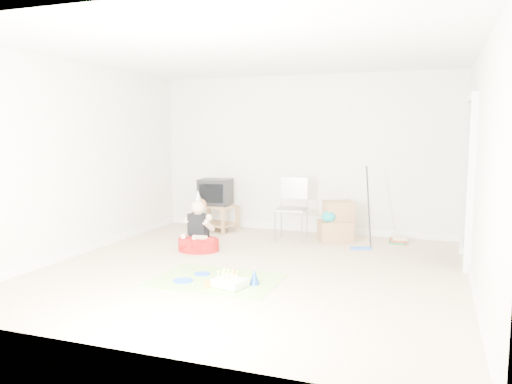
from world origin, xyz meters
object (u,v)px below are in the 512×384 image
(birthday_cake, at_px, (230,283))
(folding_chair, at_px, (291,209))
(tv_stand, at_px, (216,215))
(cardboard_boxes, at_px, (336,222))
(crt_tv, at_px, (215,192))
(seated_woman, at_px, (198,237))

(birthday_cake, bearing_deg, folding_chair, 90.41)
(tv_stand, xyz_separation_m, cardboard_boxes, (2.10, -0.16, 0.04))
(folding_chair, bearing_deg, cardboard_boxes, 14.30)
(crt_tv, bearing_deg, cardboard_boxes, -9.32)
(tv_stand, height_order, crt_tv, crt_tv)
(cardboard_boxes, relative_size, seated_woman, 0.72)
(crt_tv, distance_m, folding_chair, 1.48)
(tv_stand, xyz_separation_m, birthday_cake, (1.45, -2.83, -0.22))
(tv_stand, xyz_separation_m, crt_tv, (0.00, 0.00, 0.40))
(tv_stand, bearing_deg, crt_tv, 0.00)
(cardboard_boxes, bearing_deg, folding_chair, -165.70)
(tv_stand, bearing_deg, cardboard_boxes, -4.50)
(seated_woman, height_order, birthday_cake, seated_woman)
(crt_tv, relative_size, seated_woman, 0.59)
(cardboard_boxes, bearing_deg, seated_woman, -144.03)
(cardboard_boxes, bearing_deg, crt_tv, 175.50)
(folding_chair, xyz_separation_m, seated_woman, (-1.05, -1.08, -0.30))
(cardboard_boxes, distance_m, seated_woman, 2.13)
(cardboard_boxes, height_order, seated_woman, seated_woman)
(seated_woman, relative_size, birthday_cake, 2.22)
(folding_chair, xyz_separation_m, cardboard_boxes, (0.67, 0.17, -0.19))
(folding_chair, height_order, cardboard_boxes, folding_chair)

